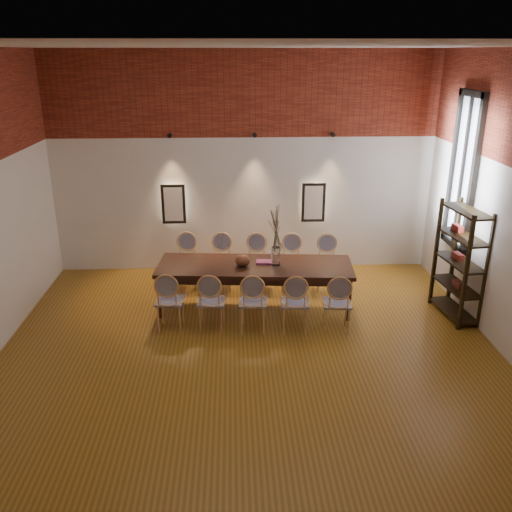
{
  "coord_description": "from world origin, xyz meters",
  "views": [
    {
      "loc": [
        -0.21,
        -6.32,
        3.94
      ],
      "look_at": [
        0.13,
        1.31,
        1.05
      ],
      "focal_mm": 38.0,
      "sensor_mm": 36.0,
      "label": 1
    }
  ],
  "objects_px": {
    "bowl": "(243,260)",
    "shelving_rack": "(460,262)",
    "chair_near_d": "(295,302)",
    "chair_near_e": "(337,303)",
    "chair_far_b": "(221,263)",
    "chair_far_c": "(256,263)",
    "chair_far_d": "(292,264)",
    "chair_near_c": "(253,302)",
    "chair_far_e": "(327,264)",
    "dining_table": "(255,286)",
    "chair_near_a": "(170,300)",
    "book": "(264,262)",
    "chair_near_b": "(211,301)",
    "chair_far_a": "(186,262)",
    "vase": "(276,256)"
  },
  "relations": [
    {
      "from": "chair_near_c",
      "to": "chair_far_d",
      "type": "distance_m",
      "value": 1.68
    },
    {
      "from": "chair_near_c",
      "to": "chair_far_c",
      "type": "distance_m",
      "value": 1.56
    },
    {
      "from": "chair_near_b",
      "to": "chair_far_e",
      "type": "bearing_deg",
      "value": 39.93
    },
    {
      "from": "dining_table",
      "to": "chair_far_e",
      "type": "distance_m",
      "value": 1.47
    },
    {
      "from": "vase",
      "to": "chair_near_e",
      "type": "bearing_deg",
      "value": -44.93
    },
    {
      "from": "chair_far_d",
      "to": "shelving_rack",
      "type": "height_order",
      "value": "shelving_rack"
    },
    {
      "from": "chair_near_c",
      "to": "book",
      "type": "xyz_separation_m",
      "value": [
        0.21,
        0.85,
        0.3
      ]
    },
    {
      "from": "dining_table",
      "to": "chair_near_b",
      "type": "bearing_deg",
      "value": -128.54
    },
    {
      "from": "chair_far_b",
      "to": "chair_far_c",
      "type": "bearing_deg",
      "value": -180.0
    },
    {
      "from": "chair_near_c",
      "to": "chair_near_e",
      "type": "distance_m",
      "value": 1.24
    },
    {
      "from": "chair_near_a",
      "to": "shelving_rack",
      "type": "xyz_separation_m",
      "value": [
        4.44,
        0.27,
        0.43
      ]
    },
    {
      "from": "chair_far_e",
      "to": "chair_near_c",
      "type": "bearing_deg",
      "value": 51.46
    },
    {
      "from": "dining_table",
      "to": "chair_far_d",
      "type": "xyz_separation_m",
      "value": [
        0.68,
        0.73,
        0.09
      ]
    },
    {
      "from": "chair_near_c",
      "to": "dining_table",
      "type": "bearing_deg",
      "value": 90.0
    },
    {
      "from": "chair_near_c",
      "to": "chair_far_c",
      "type": "bearing_deg",
      "value": 90.0
    },
    {
      "from": "chair_near_b",
      "to": "chair_far_d",
      "type": "xyz_separation_m",
      "value": [
        1.36,
        1.46,
        0.0
      ]
    },
    {
      "from": "dining_table",
      "to": "chair_far_c",
      "type": "height_order",
      "value": "chair_far_c"
    },
    {
      "from": "chair_near_d",
      "to": "book",
      "type": "bearing_deg",
      "value": 118.59
    },
    {
      "from": "chair_near_d",
      "to": "vase",
      "type": "relative_size",
      "value": 3.13
    },
    {
      "from": "chair_far_c",
      "to": "chair_near_a",
      "type": "bearing_deg",
      "value": 51.46
    },
    {
      "from": "dining_table",
      "to": "chair_near_a",
      "type": "bearing_deg",
      "value": -147.89
    },
    {
      "from": "chair_near_d",
      "to": "chair_far_a",
      "type": "bearing_deg",
      "value": 140.07
    },
    {
      "from": "chair_far_d",
      "to": "bowl",
      "type": "distance_m",
      "value": 1.22
    },
    {
      "from": "chair_far_d",
      "to": "chair_far_e",
      "type": "xyz_separation_m",
      "value": [
        0.62,
        -0.05,
        0.0
      ]
    },
    {
      "from": "chair_far_c",
      "to": "chair_far_d",
      "type": "bearing_deg",
      "value": -180.0
    },
    {
      "from": "chair_far_d",
      "to": "shelving_rack",
      "type": "xyz_separation_m",
      "value": [
        2.47,
        -1.14,
        0.43
      ]
    },
    {
      "from": "dining_table",
      "to": "chair_near_c",
      "type": "height_order",
      "value": "chair_near_c"
    },
    {
      "from": "chair_near_a",
      "to": "chair_far_a",
      "type": "height_order",
      "value": "same"
    },
    {
      "from": "chair_far_e",
      "to": "bowl",
      "type": "height_order",
      "value": "chair_far_e"
    },
    {
      "from": "chair_near_d",
      "to": "vase",
      "type": "distance_m",
      "value": 0.94
    },
    {
      "from": "bowl",
      "to": "shelving_rack",
      "type": "distance_m",
      "value": 3.37
    },
    {
      "from": "chair_far_d",
      "to": "chair_near_d",
      "type": "bearing_deg",
      "value": 90.0
    },
    {
      "from": "chair_near_a",
      "to": "chair_far_a",
      "type": "distance_m",
      "value": 1.56
    },
    {
      "from": "dining_table",
      "to": "book",
      "type": "height_order",
      "value": "book"
    },
    {
      "from": "chair_near_d",
      "to": "chair_far_e",
      "type": "height_order",
      "value": "same"
    },
    {
      "from": "bowl",
      "to": "shelving_rack",
      "type": "relative_size",
      "value": 0.13
    },
    {
      "from": "chair_far_e",
      "to": "vase",
      "type": "bearing_deg",
      "value": 40.53
    },
    {
      "from": "chair_near_a",
      "to": "vase",
      "type": "distance_m",
      "value": 1.8
    },
    {
      "from": "chair_near_c",
      "to": "chair_far_c",
      "type": "relative_size",
      "value": 1.0
    },
    {
      "from": "chair_near_e",
      "to": "book",
      "type": "height_order",
      "value": "chair_near_e"
    },
    {
      "from": "chair_near_a",
      "to": "chair_near_c",
      "type": "height_order",
      "value": "same"
    },
    {
      "from": "chair_near_d",
      "to": "chair_near_e",
      "type": "xyz_separation_m",
      "value": [
        0.62,
        -0.05,
        0.0
      ]
    },
    {
      "from": "chair_far_a",
      "to": "bowl",
      "type": "relative_size",
      "value": 3.92
    },
    {
      "from": "chair_near_b",
      "to": "book",
      "type": "xyz_separation_m",
      "value": [
        0.83,
        0.8,
        0.3
      ]
    },
    {
      "from": "chair_near_b",
      "to": "chair_near_c",
      "type": "distance_m",
      "value": 0.62
    },
    {
      "from": "chair_near_e",
      "to": "book",
      "type": "xyz_separation_m",
      "value": [
        -1.02,
        0.95,
        0.3
      ]
    },
    {
      "from": "chair_near_a",
      "to": "chair_near_c",
      "type": "xyz_separation_m",
      "value": [
        1.24,
        -0.1,
        0.0
      ]
    },
    {
      "from": "chair_near_a",
      "to": "shelving_rack",
      "type": "bearing_deg",
      "value": 7.86
    },
    {
      "from": "chair_near_e",
      "to": "chair_far_e",
      "type": "relative_size",
      "value": 1.0
    },
    {
      "from": "chair_far_b",
      "to": "chair_far_d",
      "type": "bearing_deg",
      "value": -180.0
    }
  ]
}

